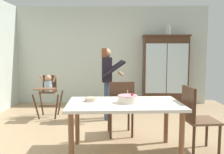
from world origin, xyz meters
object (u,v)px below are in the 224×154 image
object	(u,v)px
dining_table	(124,109)
dining_chair_right_end	(195,115)
ceramic_vase	(168,31)
adult_person	(107,75)
china_cabinet	(165,71)
high_chair_with_toddler	(48,88)
birthday_cake	(128,99)
dining_chair_far_side	(121,105)
serving_bowl	(91,99)

from	to	relation	value
dining_table	dining_chair_right_end	distance (m)	1.02
ceramic_vase	adult_person	world-z (taller)	ceramic_vase
china_cabinet	dining_table	bearing A→B (deg)	-110.87
china_cabinet	ceramic_vase	size ratio (longest dim) A/B	7.01
ceramic_vase	high_chair_with_toddler	bearing A→B (deg)	-156.73
birthday_cake	dining_chair_far_side	bearing A→B (deg)	96.86
high_chair_with_toddler	dining_table	world-z (taller)	high_chair_with_toddler
china_cabinet	dining_chair_far_side	distance (m)	2.75
adult_person	dining_chair_right_end	distance (m)	2.19
dining_table	high_chair_with_toddler	bearing A→B (deg)	131.00
dining_table	serving_bowl	distance (m)	0.51
high_chair_with_toddler	dining_chair_far_side	distance (m)	2.00
high_chair_with_toddler	serving_bowl	world-z (taller)	high_chair_with_toddler
high_chair_with_toddler	adult_person	world-z (taller)	adult_person
china_cabinet	birthday_cake	world-z (taller)	china_cabinet
china_cabinet	birthday_cake	distance (m)	3.33
dining_chair_far_side	dining_chair_right_end	bearing A→B (deg)	142.45
china_cabinet	dining_table	world-z (taller)	china_cabinet
ceramic_vase	high_chair_with_toddler	size ratio (longest dim) A/B	0.28
china_cabinet	ceramic_vase	world-z (taller)	ceramic_vase
adult_person	birthday_cake	distance (m)	1.80
serving_bowl	ceramic_vase	bearing A→B (deg)	60.36
ceramic_vase	serving_bowl	world-z (taller)	ceramic_vase
china_cabinet	birthday_cake	xyz separation A→B (m)	(-1.14, -3.12, -0.16)
ceramic_vase	adult_person	size ratio (longest dim) A/B	0.18
china_cabinet	ceramic_vase	xyz separation A→B (m)	(0.05, 0.00, 1.06)
high_chair_with_toddler	dining_chair_right_end	size ratio (longest dim) A/B	0.99
serving_bowl	china_cabinet	bearing A→B (deg)	61.09
high_chair_with_toddler	dining_table	distance (m)	2.49
china_cabinet	high_chair_with_toddler	world-z (taller)	china_cabinet
birthday_cake	serving_bowl	xyz separation A→B (m)	(-0.53, 0.09, -0.03)
adult_person	dining_table	bearing A→B (deg)	-175.34
serving_bowl	high_chair_with_toddler	bearing A→B (deg)	122.61
dining_chair_right_end	high_chair_with_toddler	bearing A→B (deg)	49.34
serving_bowl	dining_chair_right_end	bearing A→B (deg)	-0.88
high_chair_with_toddler	serving_bowl	distance (m)	2.13
adult_person	birthday_cake	size ratio (longest dim) A/B	5.47
ceramic_vase	birthday_cake	distance (m)	3.56
adult_person	ceramic_vase	bearing A→B (deg)	-54.34
serving_bowl	dining_chair_far_side	xyz separation A→B (m)	(0.45, 0.60, -0.21)
china_cabinet	serving_bowl	xyz separation A→B (m)	(-1.67, -3.03, -0.19)
dining_table	serving_bowl	xyz separation A→B (m)	(-0.49, 0.08, 0.12)
china_cabinet	serving_bowl	world-z (taller)	china_cabinet
dining_chair_far_side	dining_chair_right_end	xyz separation A→B (m)	(1.05, -0.62, 0.00)
ceramic_vase	serving_bowl	size ratio (longest dim) A/B	1.50
ceramic_vase	serving_bowl	distance (m)	3.70
dining_table	birthday_cake	distance (m)	0.15
adult_person	birthday_cake	xyz separation A→B (m)	(0.36, -1.75, -0.17)
high_chair_with_toddler	dining_table	xyz separation A→B (m)	(1.63, -1.88, -0.00)
birthday_cake	serving_bowl	distance (m)	0.54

